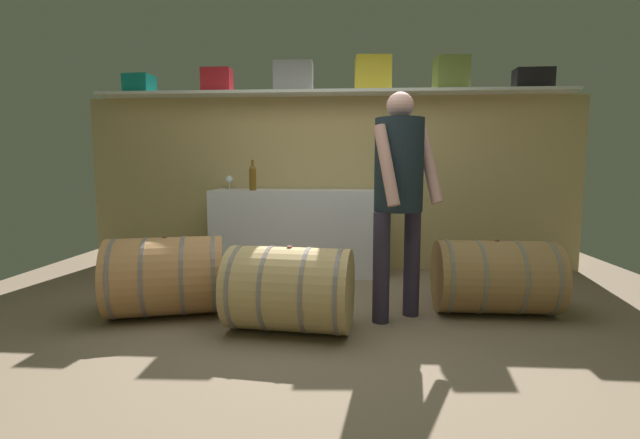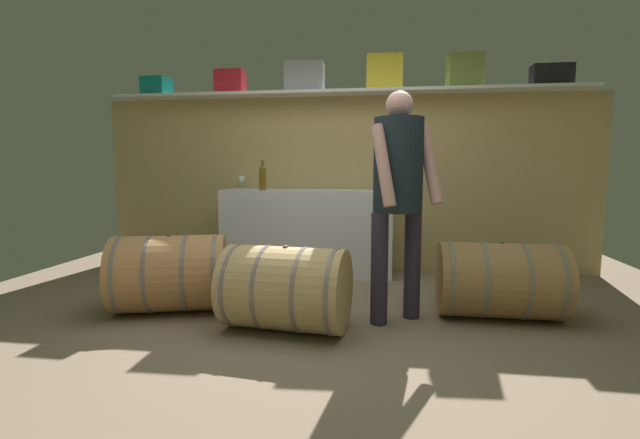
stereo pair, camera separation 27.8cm
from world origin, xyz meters
name	(u,v)px [view 1 (the left image)]	position (x,y,z in m)	size (l,w,h in m)	color
ground_plane	(323,311)	(0.00, 0.53, -0.01)	(6.77, 7.44, 0.02)	#846F59
back_wall_panel	(331,184)	(0.00, 2.12, 0.98)	(5.57, 0.10, 1.95)	tan
high_shelf_board	(331,93)	(0.00, 1.97, 1.97)	(5.13, 0.40, 0.03)	silver
toolcase_teal	(139,84)	(-2.14, 1.97, 2.09)	(0.29, 0.25, 0.21)	#108076
toolcase_red	(217,81)	(-1.26, 1.97, 2.11)	(0.32, 0.20, 0.26)	red
toolcase_grey	(294,77)	(-0.41, 1.97, 2.14)	(0.42, 0.26, 0.32)	gray
toolcase_yellow	(373,74)	(0.45, 1.97, 2.16)	(0.37, 0.29, 0.36)	yellow
toolcase_olive	(451,74)	(1.28, 1.97, 2.16)	(0.34, 0.26, 0.35)	olive
toolcase_black	(533,79)	(2.14, 1.97, 2.09)	(0.39, 0.20, 0.22)	black
work_cabinet	(298,232)	(-0.35, 1.79, 0.46)	(1.84, 0.53, 0.92)	white
wine_bottle_amber	(253,177)	(-0.80, 1.62, 1.06)	(0.07, 0.07, 0.32)	brown
wine_glass	(229,180)	(-1.14, 1.95, 1.03)	(0.08, 0.08, 0.15)	white
wine_barrel_near	(290,289)	(-0.21, 0.06, 0.30)	(0.93, 0.69, 0.61)	tan
wine_barrel_far	(495,277)	(1.38, 0.55, 0.30)	(0.93, 0.59, 0.60)	#A27746
wine_barrel_flank	(166,276)	(-1.23, 0.33, 0.31)	(1.01, 0.83, 0.63)	tan
winemaker_pouring	(399,182)	(0.58, 0.36, 1.05)	(0.56, 0.52, 1.72)	#30283D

